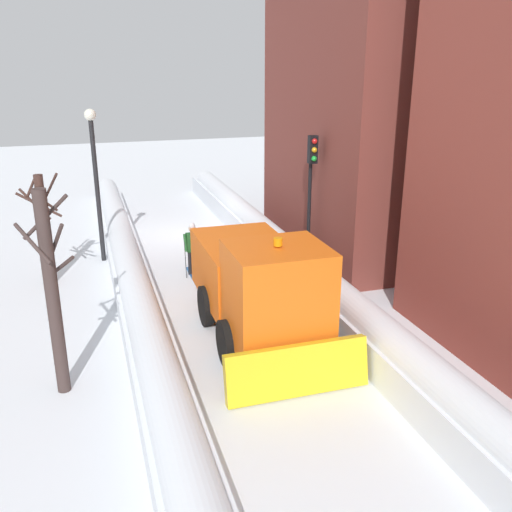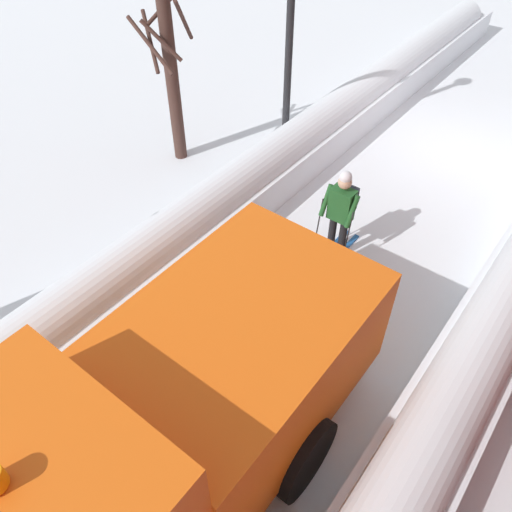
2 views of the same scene
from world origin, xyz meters
TOP-DOWN VIEW (x-y plane):
  - ground_plane at (0.00, 10.00)m, footprint 80.00×80.00m
  - snowbank_left at (-2.57, 10.00)m, footprint 1.10×36.00m
  - snowbank_right at (2.57, 10.00)m, footprint 1.10×36.00m
  - building_brick_near at (-7.66, 3.26)m, footprint 7.61×8.78m
  - plow_truck at (-0.30, 9.49)m, footprint 3.20×5.98m
  - skier at (0.42, 4.49)m, footprint 0.62×1.80m
  - traffic_light_pole at (-3.52, 5.06)m, footprint 0.28×0.42m
  - street_lamp at (3.26, 2.15)m, footprint 0.40×0.40m
  - bare_tree_near at (4.99, 3.91)m, footprint 1.28×1.28m
  - bare_tree_mid at (4.51, 10.61)m, footprint 1.10×1.20m

SIDE VIEW (x-z plane):
  - ground_plane at x=0.00m, z-range 0.00..0.00m
  - snowbank_right at x=2.57m, z-range -0.05..1.14m
  - snowbank_left at x=-2.57m, z-range -0.03..1.25m
  - skier at x=0.42m, z-range 0.10..1.91m
  - plow_truck at x=-0.30m, z-range -0.08..3.04m
  - bare_tree_near at x=4.99m, z-range 0.10..3.71m
  - bare_tree_mid at x=4.51m, z-range 0.09..4.56m
  - traffic_light_pole at x=-3.52m, z-range 0.91..5.46m
  - street_lamp at x=3.26m, z-range 0.70..6.03m
  - building_brick_near at x=-7.66m, z-range 0.00..14.76m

